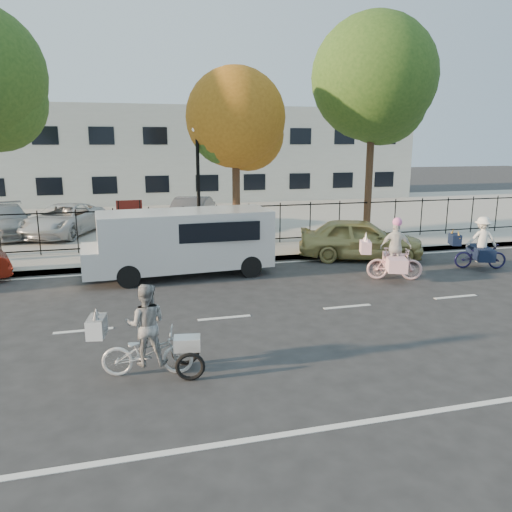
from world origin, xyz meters
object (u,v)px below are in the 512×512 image
object	(u,v)px
unicorn_bike	(394,257)
lot_car_b	(64,220)
white_van	(182,240)
lot_car_a	(7,221)
zebra_trike	(147,340)
lamppost	(198,164)
bull_bike	(480,248)
gold_sedan	(360,239)
lot_car_c	(191,213)

from	to	relation	value
unicorn_bike	lot_car_b	world-z (taller)	unicorn_bike
white_van	lot_car_a	distance (m)	9.58
zebra_trike	unicorn_bike	xyz separation A→B (m)	(7.09, 4.28, 0.05)
lamppost	unicorn_bike	xyz separation A→B (m)	(4.80, -4.91, -2.45)
bull_bike	white_van	xyz separation A→B (m)	(-9.02, 1.54, 0.41)
white_van	gold_sedan	xyz separation A→B (m)	(6.00, 0.57, -0.36)
lot_car_a	gold_sedan	bearing A→B (deg)	-43.79
bull_bike	lamppost	bearing A→B (deg)	80.19
lot_car_b	unicorn_bike	bearing A→B (deg)	-22.18
lot_car_b	zebra_trike	bearing A→B (deg)	-58.04
zebra_trike	lot_car_b	size ratio (longest dim) A/B	0.42
lot_car_c	lot_car_a	bearing A→B (deg)	-160.43
lamppost	unicorn_bike	size ratio (longest dim) A/B	2.38
bull_bike	lot_car_c	xyz separation A→B (m)	(-7.81, 8.69, 0.18)
white_van	lot_car_a	xyz separation A→B (m)	(-6.14, 7.35, -0.29)
lamppost	zebra_trike	world-z (taller)	lamppost
gold_sedan	lot_car_c	bearing A→B (deg)	55.90
lamppost	lot_car_c	bearing A→B (deg)	86.49
gold_sedan	lot_car_c	xyz separation A→B (m)	(-4.79, 6.58, 0.13)
unicorn_bike	lot_car_c	bearing A→B (deg)	46.85
lot_car_a	lot_car_b	xyz separation A→B (m)	(2.17, -0.33, 0.01)
lot_car_c	white_van	bearing A→B (deg)	-78.44
unicorn_bike	lot_car_b	bearing A→B (deg)	67.54
zebra_trike	bull_bike	bearing A→B (deg)	-56.08
bull_bike	white_van	distance (m)	9.16
lot_car_b	bull_bike	bearing A→B (deg)	-12.57
lot_car_b	lot_car_c	size ratio (longest dim) A/B	1.10
lamppost	lot_car_b	distance (m)	6.84
white_van	lot_car_c	xyz separation A→B (m)	(1.21, 7.15, -0.23)
lamppost	white_van	bearing A→B (deg)	-108.21
gold_sedan	zebra_trike	bearing A→B (deg)	153.00
bull_bike	zebra_trike	bearing A→B (deg)	133.57
unicorn_bike	gold_sedan	bearing A→B (deg)	15.04
lamppost	zebra_trike	size ratio (longest dim) A/B	2.32
zebra_trike	lot_car_c	distance (m)	13.71
lamppost	bull_bike	xyz separation A→B (m)	(8.07, -4.41, -2.46)
lamppost	bull_bike	distance (m)	9.53
gold_sedan	lot_car_c	world-z (taller)	lot_car_c
gold_sedan	lamppost	bearing A→B (deg)	85.37
zebra_trike	gold_sedan	xyz separation A→B (m)	(7.34, 6.88, 0.08)
zebra_trike	bull_bike	size ratio (longest dim) A/B	1.04
lamppost	gold_sedan	distance (m)	6.06
lamppost	lot_car_a	world-z (taller)	lamppost
white_van	lot_car_b	bearing A→B (deg)	115.98
unicorn_bike	lot_car_c	distance (m)	10.25
zebra_trike	lot_car_b	distance (m)	13.60
bull_bike	unicorn_bike	bearing A→B (deg)	117.48
lot_car_c	lot_car_b	bearing A→B (deg)	-157.46
white_van	lot_car_a	world-z (taller)	white_van
bull_bike	lot_car_b	xyz separation A→B (m)	(-12.99, 8.57, 0.13)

